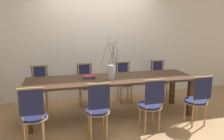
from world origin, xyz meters
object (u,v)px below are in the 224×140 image
at_px(chair_far_center, 124,80).
at_px(vase_centerpiece, 111,71).
at_px(dining_table, 112,82).
at_px(book_stack, 89,77).
at_px(chair_near_center, 151,103).

height_order(chair_far_center, vase_centerpiece, vase_centerpiece).
distance_m(dining_table, chair_far_center, 0.89).
relative_size(dining_table, chair_far_center, 3.47).
bearing_deg(dining_table, book_stack, 166.37).
bearing_deg(chair_far_center, chair_near_center, 89.57).
bearing_deg(vase_centerpiece, chair_near_center, -53.18).
height_order(chair_near_center, vase_centerpiece, vase_centerpiece).
relative_size(vase_centerpiece, book_stack, 3.21).
bearing_deg(chair_far_center, book_stack, 35.97).
height_order(dining_table, chair_near_center, chair_near_center).
bearing_deg(chair_near_center, vase_centerpiece, 126.82).
xyz_separation_m(dining_table, vase_centerpiece, (-0.04, -0.08, 0.23)).
distance_m(chair_near_center, vase_centerpiece, 0.92).
bearing_deg(book_stack, dining_table, -13.63).
distance_m(dining_table, chair_near_center, 0.89).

